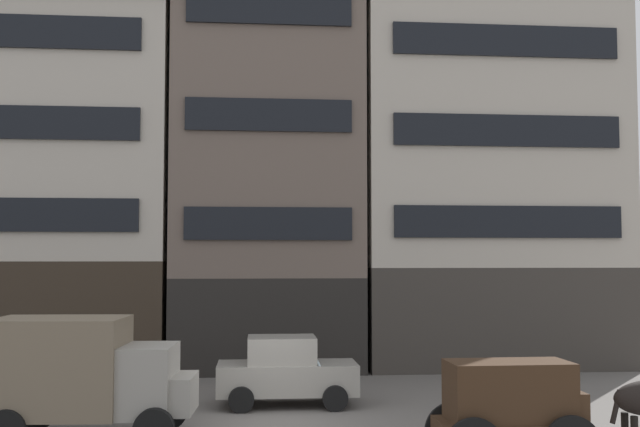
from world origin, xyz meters
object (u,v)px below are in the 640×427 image
cargo_wagon (512,406)px  fire_hydrant_curbside (169,372)px  delivery_truck_near (86,373)px  sedan_dark (286,371)px

cargo_wagon → fire_hydrant_curbside: size_ratio=3.51×
cargo_wagon → delivery_truck_near: (-8.47, 3.03, 0.28)m
cargo_wagon → sedan_dark: cargo_wagon is taller
cargo_wagon → sedan_dark: (-3.95, 6.33, -0.23)m
delivery_truck_near → sedan_dark: delivery_truck_near is taller
delivery_truck_near → fire_hydrant_curbside: (1.08, 6.68, -1.00)m
fire_hydrant_curbside → cargo_wagon: bearing=-52.8°
delivery_truck_near → sedan_dark: 5.62m
sedan_dark → cargo_wagon: bearing=-58.0°
sedan_dark → delivery_truck_near: bearing=-143.9°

